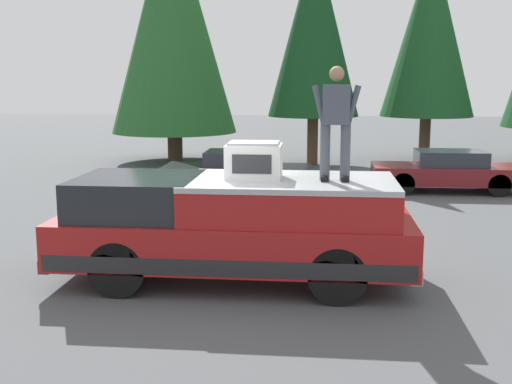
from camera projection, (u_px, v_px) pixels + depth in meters
ground_plane at (204, 276)px, 10.33m from camera, size 90.00×90.00×0.00m
pickup_truck at (234, 227)px, 9.93m from camera, size 2.01×5.54×1.65m
compressor_unit at (254, 160)px, 9.75m from camera, size 0.65×0.84×0.56m
person_on_truck_bed at (336, 120)px, 9.40m from camera, size 0.29×0.72×1.69m
parked_car_maroon at (447, 171)px, 17.97m from camera, size 1.64×4.10×1.16m
parked_car_black at (237, 171)px, 17.86m from camera, size 1.64×4.10×1.16m
conifer_left at (430, 31)px, 23.86m from camera, size 3.51×3.51×8.12m
conifer_center_left at (314, 28)px, 22.85m from camera, size 3.31×3.31×8.09m
conifer_center_right at (172, 18)px, 23.59m from camera, size 4.70×4.70×9.56m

